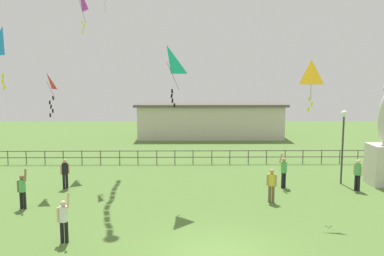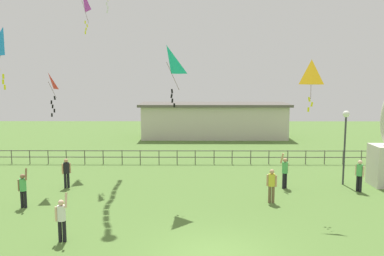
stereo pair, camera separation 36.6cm
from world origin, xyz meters
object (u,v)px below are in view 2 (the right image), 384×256
Objects in this scene: kite_1 at (167,64)px; kite_5 at (82,0)px; person_2 at (272,184)px; person_4 at (360,174)px; lamppost at (345,130)px; person_3 at (66,171)px; kite_4 at (49,83)px; person_1 at (23,188)px; kite_3 at (4,44)px; person_5 at (285,171)px; kite_2 at (311,75)px; person_0 at (62,217)px.

kite_5 reaches higher than kite_1.
person_2 is 5.22m from person_4.
lamppost reaches higher than person_2.
kite_5 is (-0.44, 5.73, 9.84)m from person_3.
kite_4 reaches higher than person_3.
kite_1 is at bearing -169.63° from person_4.
person_3 is at bearing 74.33° from person_1.
kite_3 is (-16.21, -3.62, 6.25)m from person_4.
kite_4 is (-0.71, -0.06, 4.63)m from person_3.
kite_1 is 6.73m from kite_4.
person_5 is 0.85× the size of kite_4.
person_2 is 0.59× the size of kite_1.
person_2 is at bearing -37.21° from kite_5.
kite_4 is (-11.11, 2.43, 4.62)m from person_2.
lamppost is 5.75m from kite_2.
person_4 is 0.61× the size of kite_1.
kite_2 is at bearing -6.28° from kite_1.
kite_2 reaches higher than person_3.
person_5 is at bearing -0.11° from person_3.
person_2 is at bearing -158.82° from person_4.
person_1 is at bearing -172.22° from kite_1.
kite_1 is 1.09× the size of kite_3.
person_0 is 14.68m from person_4.
lamppost is 16.51m from person_1.
kite_2 is 12.96m from kite_4.
person_1 is (-2.96, 3.73, 0.00)m from person_0.
person_3 is at bearing 77.43° from kite_3.
person_4 is at bearing -21.99° from kite_5.
person_1 reaches higher than person_3.
person_0 is 9.49m from person_2.
person_1 is 1.14× the size of person_2.
kite_3 is 10.59m from kite_5.
person_0 is at bearing -151.64° from person_2.
kite_2 is (1.48, -0.59, 5.02)m from person_2.
kite_2 is at bearing -143.79° from person_4.
person_3 is at bearing 106.29° from person_0.
person_0 reaches higher than person_3.
kite_4 is at bearing -176.97° from lamppost.
kite_1 reaches higher than person_0.
person_1 is 0.84× the size of kite_2.
kite_5 is (-10.84, 8.23, 9.82)m from person_2.
person_4 is 11.32m from kite_1.
person_1 is 16.40m from person_4.
kite_1 is 6.40m from kite_2.
kite_1 is at bearing 52.88° from person_0.
kite_5 is at bearing 87.10° from kite_3.
person_3 is at bearing 165.44° from kite_2.
kite_1 reaches higher than person_3.
kite_1 is (-9.73, -1.78, 5.51)m from person_4.
kite_3 is (-2.99, 2.77, 6.28)m from person_0.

